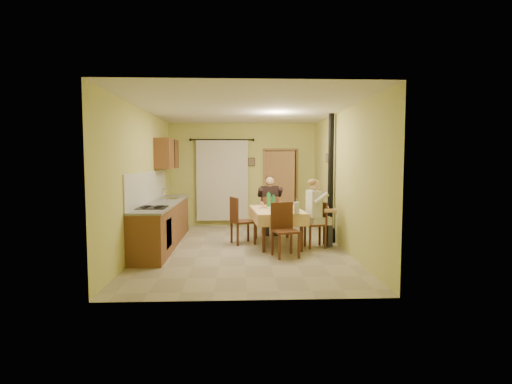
{
  "coord_description": "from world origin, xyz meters",
  "views": [
    {
      "loc": [
        -0.1,
        -8.0,
        1.8
      ],
      "look_at": [
        0.25,
        0.1,
        1.15
      ],
      "focal_mm": 28.0,
      "sensor_mm": 36.0,
      "label": 1
    }
  ],
  "objects_px": {
    "chair_far": "(270,223)",
    "chair_near": "(285,241)",
    "man_right": "(315,205)",
    "chair_right": "(316,233)",
    "chair_left": "(242,230)",
    "dining_table": "(277,227)",
    "man_far": "(270,199)",
    "stove_flue": "(330,196)"
  },
  "relations": [
    {
      "from": "chair_right",
      "to": "stove_flue",
      "type": "distance_m",
      "value": 1.0
    },
    {
      "from": "man_far",
      "to": "man_right",
      "type": "distance_m",
      "value": 1.62
    },
    {
      "from": "chair_near",
      "to": "chair_left",
      "type": "bearing_deg",
      "value": -70.99
    },
    {
      "from": "chair_near",
      "to": "chair_right",
      "type": "relative_size",
      "value": 1.07
    },
    {
      "from": "dining_table",
      "to": "chair_near",
      "type": "bearing_deg",
      "value": -91.22
    },
    {
      "from": "dining_table",
      "to": "stove_flue",
      "type": "distance_m",
      "value": 1.37
    },
    {
      "from": "chair_right",
      "to": "chair_left",
      "type": "height_order",
      "value": "chair_left"
    },
    {
      "from": "chair_left",
      "to": "man_far",
      "type": "relative_size",
      "value": 0.73
    },
    {
      "from": "man_right",
      "to": "stove_flue",
      "type": "distance_m",
      "value": 0.7
    },
    {
      "from": "chair_far",
      "to": "chair_near",
      "type": "bearing_deg",
      "value": -89.64
    },
    {
      "from": "chair_right",
      "to": "man_far",
      "type": "xyz_separation_m",
      "value": [
        -0.84,
        1.4,
        0.59
      ]
    },
    {
      "from": "chair_far",
      "to": "chair_right",
      "type": "xyz_separation_m",
      "value": [
        0.84,
        -1.38,
        0.0
      ]
    },
    {
      "from": "chair_right",
      "to": "man_right",
      "type": "relative_size",
      "value": 0.68
    },
    {
      "from": "chair_far",
      "to": "stove_flue",
      "type": "xyz_separation_m",
      "value": [
        1.26,
        -0.85,
        0.74
      ]
    },
    {
      "from": "man_right",
      "to": "chair_right",
      "type": "bearing_deg",
      "value": -90.0
    },
    {
      "from": "man_right",
      "to": "chair_far",
      "type": "bearing_deg",
      "value": 21.62
    },
    {
      "from": "man_far",
      "to": "stove_flue",
      "type": "relative_size",
      "value": 0.5
    },
    {
      "from": "chair_near",
      "to": "dining_table",
      "type": "bearing_deg",
      "value": -101.79
    },
    {
      "from": "dining_table",
      "to": "man_right",
      "type": "xyz_separation_m",
      "value": [
        0.76,
        -0.33,
        0.5
      ]
    },
    {
      "from": "chair_far",
      "to": "chair_near",
      "type": "relative_size",
      "value": 0.93
    },
    {
      "from": "chair_right",
      "to": "chair_left",
      "type": "relative_size",
      "value": 0.93
    },
    {
      "from": "chair_far",
      "to": "chair_right",
      "type": "height_order",
      "value": "chair_right"
    },
    {
      "from": "chair_left",
      "to": "stove_flue",
      "type": "distance_m",
      "value": 2.07
    },
    {
      "from": "man_far",
      "to": "stove_flue",
      "type": "height_order",
      "value": "stove_flue"
    },
    {
      "from": "chair_far",
      "to": "chair_right",
      "type": "relative_size",
      "value": 0.99
    },
    {
      "from": "man_far",
      "to": "chair_left",
      "type": "bearing_deg",
      "value": -127.25
    },
    {
      "from": "chair_far",
      "to": "man_far",
      "type": "xyz_separation_m",
      "value": [
        -0.0,
        0.01,
        0.59
      ]
    },
    {
      "from": "chair_far",
      "to": "stove_flue",
      "type": "relative_size",
      "value": 0.33
    },
    {
      "from": "chair_far",
      "to": "chair_right",
      "type": "bearing_deg",
      "value": -61.5
    },
    {
      "from": "chair_far",
      "to": "chair_left",
      "type": "bearing_deg",
      "value": -127.62
    },
    {
      "from": "dining_table",
      "to": "chair_far",
      "type": "distance_m",
      "value": 1.06
    },
    {
      "from": "man_right",
      "to": "stove_flue",
      "type": "xyz_separation_m",
      "value": [
        0.43,
        0.53,
        0.15
      ]
    },
    {
      "from": "chair_far",
      "to": "man_right",
      "type": "relative_size",
      "value": 0.67
    },
    {
      "from": "man_right",
      "to": "chair_near",
      "type": "bearing_deg",
      "value": 127.9
    },
    {
      "from": "chair_left",
      "to": "stove_flue",
      "type": "height_order",
      "value": "stove_flue"
    },
    {
      "from": "chair_near",
      "to": "stove_flue",
      "type": "relative_size",
      "value": 0.36
    },
    {
      "from": "man_far",
      "to": "chair_right",
      "type": "bearing_deg",
      "value": -61.71
    },
    {
      "from": "man_far",
      "to": "stove_flue",
      "type": "xyz_separation_m",
      "value": [
        1.26,
        -0.86,
        0.15
      ]
    },
    {
      "from": "chair_right",
      "to": "chair_left",
      "type": "xyz_separation_m",
      "value": [
        -1.51,
        0.42,
        0.0
      ]
    },
    {
      "from": "stove_flue",
      "to": "chair_near",
      "type": "bearing_deg",
      "value": -131.3
    },
    {
      "from": "chair_left",
      "to": "man_right",
      "type": "relative_size",
      "value": 0.73
    },
    {
      "from": "chair_far",
      "to": "chair_near",
      "type": "xyz_separation_m",
      "value": [
        0.12,
        -2.15,
        0.0
      ]
    }
  ]
}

